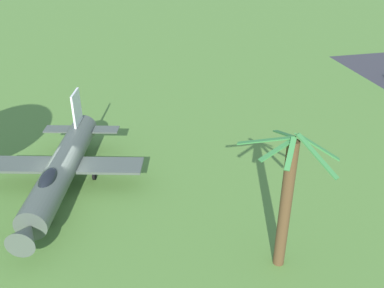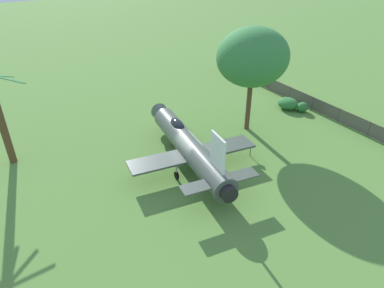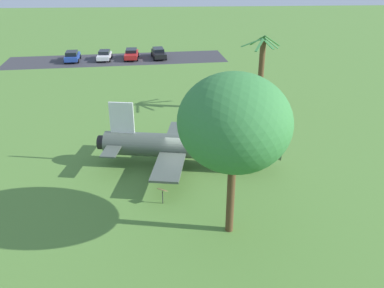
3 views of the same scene
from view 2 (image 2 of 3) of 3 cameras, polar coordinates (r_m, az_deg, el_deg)
name	(u,v)px [view 2 (image 2 of 3)]	position (r m, az deg, el deg)	size (l,w,h in m)	color
ground_plane	(190,166)	(27.35, -0.33, -3.62)	(200.00, 200.00, 0.00)	#568438
display_jet	(188,145)	(26.72, -0.67, -0.15)	(13.66, 10.07, 4.95)	#4C564C
shade_tree	(253,57)	(30.69, 10.00, 13.91)	(5.91, 6.45, 9.36)	brown
palm_tree	(0,119)	(29.70, -29.03, 3.69)	(4.21, 4.25, 7.54)	brown
perimeter_fence	(339,115)	(36.66, 23.03, 4.49)	(39.90, 1.99, 1.41)	#4C4238
shrub_near_fence	(288,103)	(38.03, 15.50, 6.47)	(2.19, 2.00, 1.14)	#2D7033
shrub_by_tree	(302,107)	(37.71, 17.73, 5.81)	(1.08, 1.19, 1.01)	#2D7033
info_plaque	(251,147)	(28.54, 9.65, -0.48)	(0.72, 0.66, 1.14)	#333333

